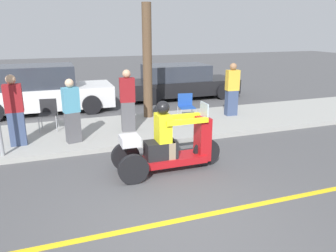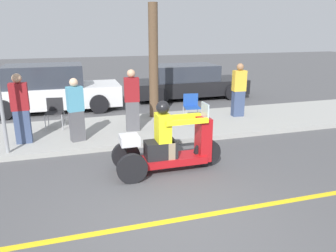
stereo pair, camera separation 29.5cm
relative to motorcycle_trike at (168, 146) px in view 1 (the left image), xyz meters
name	(u,v)px [view 1 (the left image)]	position (x,y,z in m)	size (l,w,h in m)	color
ground_plane	(181,220)	(-0.43, -1.76, -0.52)	(60.00, 60.00, 0.00)	#4C4C4F
lane_stripe	(206,215)	(-0.01, -1.76, -0.52)	(24.00, 0.12, 0.01)	gold
sidewalk_strip	(120,130)	(-0.43, 2.84, -0.46)	(28.00, 2.80, 0.12)	#9E9E99
motorcycle_trike	(168,146)	(0.00, 0.00, 0.00)	(2.23, 0.78, 1.46)	black
spectator_mid_group	(72,112)	(-1.70, 2.10, 0.35)	(0.41, 0.31, 1.55)	#515156
spectator_by_tree	(15,112)	(-2.95, 2.32, 0.41)	(0.40, 0.25, 1.67)	#38476B
spectator_far_back	(232,90)	(3.21, 3.10, 0.39)	(0.41, 0.26, 1.64)	#38476B
spectator_with_child	(128,102)	(-0.24, 2.55, 0.39)	(0.42, 0.28, 1.65)	#515156
folding_chair_set_back	(48,111)	(-2.25, 3.43, 0.10)	(0.52, 0.52, 0.82)	#A5A8AD
folding_chair_curbside	(186,105)	(1.58, 2.90, 0.10)	(0.52, 0.52, 0.82)	#A5A8AD
parked_car_lot_right	(41,91)	(-2.46, 6.04, 0.23)	(4.59, 1.93, 1.60)	silver
parked_car_lot_left	(179,82)	(2.86, 6.72, 0.13)	(4.62, 1.99, 1.37)	black
tree_trunk	(147,62)	(0.68, 3.81, 1.29)	(0.28, 0.28, 3.38)	brown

